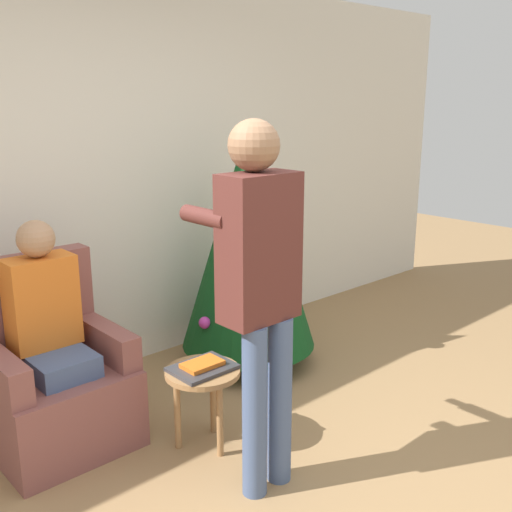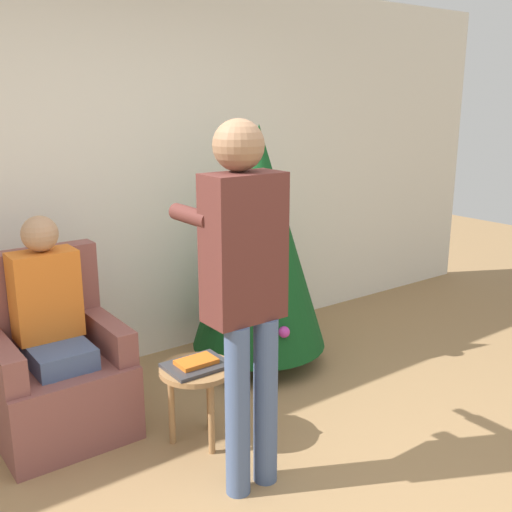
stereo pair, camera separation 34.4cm
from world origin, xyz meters
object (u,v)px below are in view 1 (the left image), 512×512
armchair (53,382)px  person_seated (50,326)px  person_standing (260,277)px  christmas_tree (248,239)px  side_stool (203,382)px

armchair → person_seated: (0.00, -0.03, 0.34)m
armchair → person_seated: 0.34m
person_seated → person_standing: bearing=-60.0°
armchair → person_standing: (0.59, -1.05, 0.72)m
christmas_tree → side_stool: christmas_tree is taller
person_seated → person_standing: person_standing is taller
armchair → person_standing: size_ratio=0.58×
armchair → person_seated: person_seated is taller
christmas_tree → person_seated: 1.51m
person_standing → side_stool: person_standing is taller
armchair → person_standing: 1.41m
armchair → christmas_tree: bearing=1.5°
armchair → person_seated: bearing=-90.0°
armchair → side_stool: armchair is taller
christmas_tree → armchair: bearing=-178.5°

